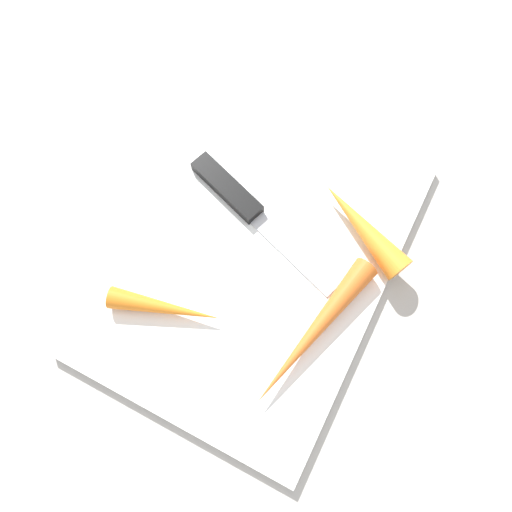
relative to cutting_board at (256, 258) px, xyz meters
The scene contains 6 objects.
ground_plane 0.01m from the cutting_board, ahead, with size 1.40×1.40×0.00m, color #ADA8A0.
cutting_board is the anchor object (origin of this frame).
knife 0.07m from the cutting_board, 45.57° to the left, with size 0.08×0.20×0.01m.
carrot_shortest 0.11m from the cutting_board, 149.67° to the left, with size 0.02×0.02×0.11m, color orange.
carrot_longest 0.10m from the cutting_board, 118.40° to the right, with size 0.03×0.03×0.17m, color orange.
carrot_medium 0.11m from the cutting_board, 49.39° to the right, with size 0.03×0.03×0.11m, color orange.
Camera 1 is at (-0.14, -0.07, 0.50)m, focal length 35.15 mm.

